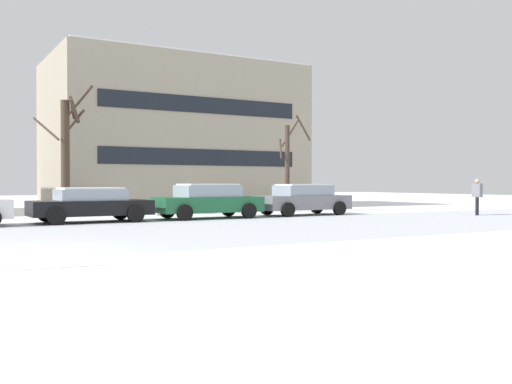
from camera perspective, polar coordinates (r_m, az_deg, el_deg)
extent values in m
plane|color=white|center=(13.06, -23.12, -5.76)|extent=(120.00, 120.00, 0.00)
cube|color=black|center=(22.94, -15.88, -1.49)|extent=(4.45, 1.91, 0.56)
cube|color=#8C99A8|center=(22.92, -15.89, -0.26)|extent=(2.45, 1.75, 0.43)
cube|color=white|center=(22.92, -15.89, 0.35)|extent=(2.23, 1.61, 0.06)
cylinder|color=black|center=(24.27, -13.15, -1.89)|extent=(0.64, 0.22, 0.64)
cylinder|color=black|center=(22.44, -11.69, -2.12)|extent=(0.64, 0.22, 0.64)
cylinder|color=black|center=(23.58, -19.86, -2.01)|extent=(0.64, 0.22, 0.64)
cylinder|color=black|center=(21.69, -18.94, -2.25)|extent=(0.64, 0.22, 0.64)
cube|color=#1E6038|center=(24.51, -4.73, -1.22)|extent=(4.49, 1.84, 0.64)
cube|color=#8C99A8|center=(24.50, -4.73, 0.10)|extent=(2.47, 1.68, 0.49)
cube|color=white|center=(24.50, -4.73, 0.74)|extent=(2.25, 1.55, 0.06)
cylinder|color=black|center=(26.00, -2.71, -1.68)|extent=(0.64, 0.22, 0.64)
cylinder|color=black|center=(24.38, -0.70, -1.86)|extent=(0.64, 0.22, 0.64)
cylinder|color=black|center=(24.79, -8.69, -1.82)|extent=(0.64, 0.22, 0.64)
cylinder|color=black|center=(23.08, -6.99, -2.02)|extent=(0.64, 0.22, 0.64)
cube|color=slate|center=(26.99, 4.63, -1.02)|extent=(4.40, 1.74, 0.64)
cube|color=#8C99A8|center=(26.97, 4.63, 0.15)|extent=(2.43, 1.59, 0.47)
cube|color=white|center=(26.97, 4.63, 0.71)|extent=(2.21, 1.47, 0.06)
cylinder|color=black|center=(28.54, 5.97, -1.46)|extent=(0.64, 0.22, 0.64)
cylinder|color=black|center=(27.15, 8.16, -1.58)|extent=(0.64, 0.22, 0.64)
cylinder|color=black|center=(26.95, 1.07, -1.59)|extent=(0.64, 0.22, 0.64)
cylinder|color=black|center=(25.47, 3.12, -1.74)|extent=(0.64, 0.22, 0.64)
cylinder|color=black|center=(28.52, 20.80, -1.32)|extent=(0.14, 0.14, 0.83)
cylinder|color=black|center=(28.92, 20.84, -1.29)|extent=(0.14, 0.14, 0.83)
cube|color=slate|center=(28.70, 20.83, 0.16)|extent=(0.35, 0.44, 0.63)
sphere|color=tan|center=(28.69, 20.83, 1.01)|extent=(0.22, 0.22, 0.22)
cylinder|color=#423326|center=(27.44, -18.16, 3.15)|extent=(0.38, 0.38, 5.18)
cylinder|color=#423326|center=(28.02, -17.47, 6.39)|extent=(0.93, 1.02, 1.29)
cylinder|color=#423326|center=(28.19, -16.86, 8.53)|extent=(0.90, 1.61, 1.31)
cylinder|color=#423326|center=(27.44, -17.33, 7.60)|extent=(0.70, 0.92, 1.05)
cylinder|color=#423326|center=(27.00, -19.87, 5.85)|extent=(0.82, 1.85, 1.13)
cylinder|color=#423326|center=(27.54, -17.52, 7.88)|extent=(0.46, 0.74, 0.99)
cylinder|color=#423326|center=(30.34, 3.07, 2.32)|extent=(0.25, 0.25, 4.49)
cylinder|color=#423326|center=(30.87, 3.35, 5.74)|extent=(0.69, 0.84, 1.43)
cylinder|color=#423326|center=(30.35, 2.43, 4.25)|extent=(0.44, 0.73, 1.10)
cylinder|color=#423326|center=(30.11, 4.66, 6.25)|extent=(1.61, 1.10, 1.20)
cube|color=#9E937F|center=(36.68, -8.05, 5.39)|extent=(14.73, 8.77, 8.72)
cube|color=white|center=(37.29, -8.06, 12.16)|extent=(14.43, 8.59, 0.10)
cube|color=black|center=(32.56, -5.14, 3.39)|extent=(11.78, 0.04, 0.90)
cube|color=black|center=(32.81, -5.15, 8.47)|extent=(11.78, 0.04, 0.90)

